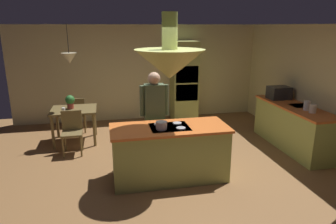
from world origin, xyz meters
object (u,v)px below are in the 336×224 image
object	(u,v)px
chair_facing_island	(72,129)
canister_flour	(313,109)
cup_on_table	(64,110)
dining_table	(74,114)
person_at_island	(154,112)
oven_tower	(184,81)
potted_plant_on_table	(70,101)
microwave_on_counter	(279,93)
cooking_pot_on_cooktop	(161,125)
kitchen_island	(170,153)
chair_by_back_wall	(77,112)
canister_sugar	(307,106)

from	to	relation	value
chair_facing_island	canister_flour	distance (m)	4.72
chair_facing_island	cup_on_table	size ratio (longest dim) A/B	9.67
dining_table	chair_facing_island	bearing A→B (deg)	-90.00
person_at_island	dining_table	bearing A→B (deg)	137.96
oven_tower	potted_plant_on_table	world-z (taller)	oven_tower
microwave_on_counter	cooking_pot_on_cooktop	bearing A→B (deg)	-152.30
dining_table	person_at_island	bearing A→B (deg)	-42.04
person_at_island	kitchen_island	bearing A→B (deg)	-78.83
dining_table	cooking_pot_on_cooktop	size ratio (longest dim) A/B	5.37
person_at_island	cooking_pot_on_cooktop	world-z (taller)	person_at_island
chair_by_back_wall	microwave_on_counter	world-z (taller)	microwave_on_counter
person_at_island	cup_on_table	xyz separation A→B (m)	(-1.75, 1.20, -0.19)
microwave_on_counter	person_at_island	bearing A→B (deg)	-165.77
chair_facing_island	microwave_on_counter	bearing A→B (deg)	-0.24
person_at_island	canister_sugar	distance (m)	2.99
microwave_on_counter	cooking_pot_on_cooktop	size ratio (longest dim) A/B	2.56
chair_by_back_wall	canister_flour	bearing A→B (deg)	151.42
dining_table	canister_flour	world-z (taller)	canister_flour
chair_by_back_wall	cooking_pot_on_cooktop	distance (m)	3.29
oven_tower	chair_by_back_wall	size ratio (longest dim) A/B	2.45
person_at_island	potted_plant_on_table	world-z (taller)	person_at_island
cup_on_table	cooking_pot_on_cooktop	bearing A→B (deg)	-49.53
canister_flour	kitchen_island	bearing A→B (deg)	-174.72
person_at_island	cooking_pot_on_cooktop	size ratio (longest dim) A/B	9.58
cup_on_table	canister_flour	world-z (taller)	canister_flour
kitchen_island	cooking_pot_on_cooktop	world-z (taller)	cooking_pot_on_cooktop
dining_table	cooking_pot_on_cooktop	xyz separation A→B (m)	(1.54, -2.23, 0.35)
cooking_pot_on_cooktop	microwave_on_counter	bearing A→B (deg)	27.70
chair_facing_island	potted_plant_on_table	world-z (taller)	potted_plant_on_table
person_at_island	canister_sugar	world-z (taller)	person_at_island
canister_flour	person_at_island	bearing A→B (deg)	171.82
kitchen_island	microwave_on_counter	size ratio (longest dim) A/B	4.22
kitchen_island	chair_by_back_wall	size ratio (longest dim) A/B	2.23
kitchen_island	cooking_pot_on_cooktop	bearing A→B (deg)	-140.91
oven_tower	cooking_pot_on_cooktop	bearing A→B (deg)	-110.48
oven_tower	cup_on_table	distance (m)	3.29
person_at_island	canister_sugar	bearing A→B (deg)	-4.76
kitchen_island	oven_tower	size ratio (longest dim) A/B	0.91
canister_sugar	cooking_pot_on_cooktop	bearing A→B (deg)	-169.20
canister_flour	cup_on_table	bearing A→B (deg)	160.97
chair_facing_island	canister_sugar	xyz separation A→B (m)	(4.54, -1.02, 0.51)
cup_on_table	cooking_pot_on_cooktop	size ratio (longest dim) A/B	0.50
chair_by_back_wall	canister_sugar	xyz separation A→B (m)	(4.54, -2.29, 0.51)
person_at_island	canister_flour	xyz separation A→B (m)	(2.98, -0.43, 0.01)
cup_on_table	kitchen_island	bearing A→B (deg)	-45.10
chair_by_back_wall	microwave_on_counter	xyz separation A→B (m)	(4.54, -1.29, 0.56)
kitchen_island	potted_plant_on_table	world-z (taller)	potted_plant_on_table
chair_by_back_wall	canister_sugar	size ratio (longest dim) A/B	4.59
potted_plant_on_table	kitchen_island	bearing A→B (deg)	-50.50
dining_table	cup_on_table	bearing A→B (deg)	-131.91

